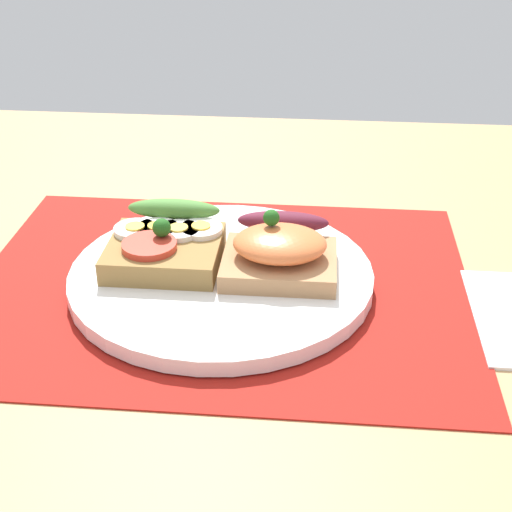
# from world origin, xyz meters

# --- Properties ---
(ground_plane) EXTENTS (1.20, 0.90, 0.03)m
(ground_plane) POSITION_xyz_m (0.00, 0.00, -0.02)
(ground_plane) COLOR tan
(placemat) EXTENTS (0.43, 0.33, 0.00)m
(placemat) POSITION_xyz_m (0.00, 0.00, 0.00)
(placemat) COLOR maroon
(placemat) RESTS_ON ground_plane
(plate) EXTENTS (0.26, 0.26, 0.01)m
(plate) POSITION_xyz_m (0.00, 0.00, 0.01)
(plate) COLOR white
(plate) RESTS_ON placemat
(sandwich_egg_tomato) EXTENTS (0.10, 0.10, 0.04)m
(sandwich_egg_tomato) POSITION_xyz_m (-0.05, 0.01, 0.03)
(sandwich_egg_tomato) COLOR olive
(sandwich_egg_tomato) RESTS_ON plate
(sandwich_salmon) EXTENTS (0.10, 0.09, 0.05)m
(sandwich_salmon) POSITION_xyz_m (0.05, 0.01, 0.04)
(sandwich_salmon) COLOR tan
(sandwich_salmon) RESTS_ON plate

